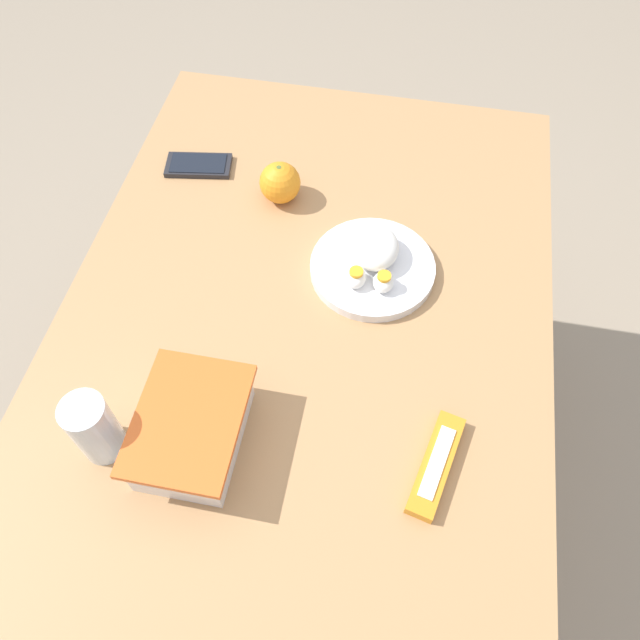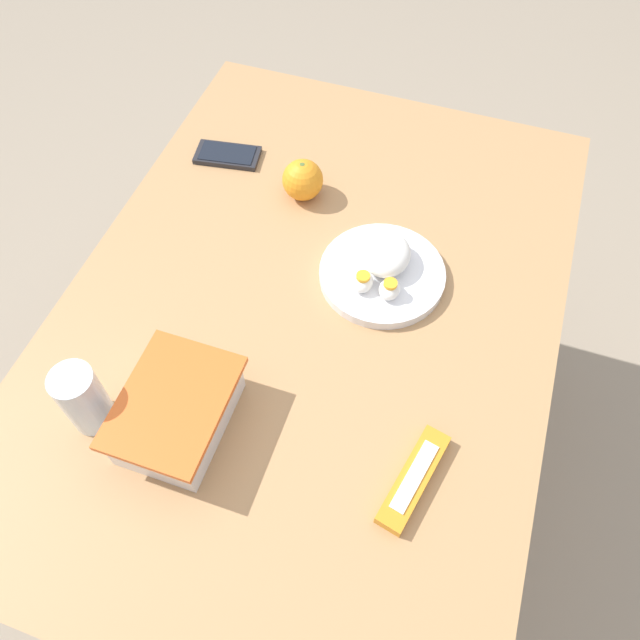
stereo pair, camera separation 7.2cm
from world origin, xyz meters
name	(u,v)px [view 1 (the left image)]	position (x,y,z in m)	size (l,w,h in m)	color
ground_plane	(311,465)	(0.00, 0.00, 0.00)	(10.00, 10.00, 0.00)	gray
table	(307,336)	(0.00, 0.00, 0.62)	(1.11, 0.78, 0.71)	#AD7F51
food_container	(192,430)	(-0.25, 0.11, 0.74)	(0.19, 0.14, 0.07)	white
orange_fruit	(280,183)	(0.23, 0.09, 0.75)	(0.07, 0.07, 0.07)	orange
rice_plate	(373,263)	(0.10, -0.09, 0.73)	(0.21, 0.21, 0.06)	white
candy_bar	(436,465)	(-0.23, -0.23, 0.72)	(0.16, 0.07, 0.02)	orange
cell_phone	(199,165)	(0.28, 0.26, 0.71)	(0.08, 0.13, 0.01)	#232328
drinking_glass	(94,428)	(-0.28, 0.23, 0.77)	(0.06, 0.06, 0.12)	silver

